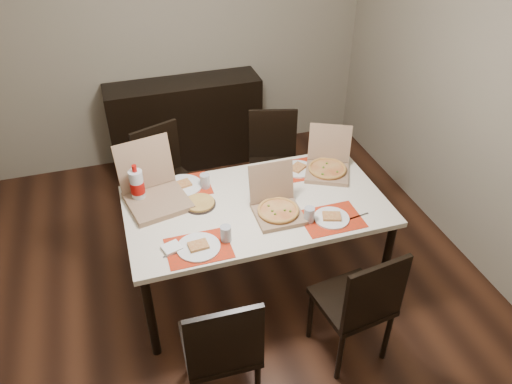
# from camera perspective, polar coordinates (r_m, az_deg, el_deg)

# --- Properties ---
(ground) EXTENTS (3.80, 4.00, 0.02)m
(ground) POSITION_cam_1_polar(r_m,az_deg,el_deg) (4.01, -2.58, -9.77)
(ground) COLOR #3D2012
(ground) RESTS_ON ground
(room_walls) EXTENTS (3.84, 4.02, 2.62)m
(room_walls) POSITION_cam_1_polar(r_m,az_deg,el_deg) (3.41, -5.39, 16.59)
(room_walls) COLOR gray
(room_walls) RESTS_ON ground
(sideboard) EXTENTS (1.50, 0.40, 0.90)m
(sideboard) POSITION_cam_1_polar(r_m,az_deg,el_deg) (5.14, -8.01, 7.72)
(sideboard) COLOR black
(sideboard) RESTS_ON ground
(dining_table) EXTENTS (1.80, 1.00, 0.75)m
(dining_table) POSITION_cam_1_polar(r_m,az_deg,el_deg) (3.52, 0.00, -2.19)
(dining_table) COLOR beige
(dining_table) RESTS_ON ground
(chair_near_left) EXTENTS (0.43, 0.43, 0.93)m
(chair_near_left) POSITION_cam_1_polar(r_m,az_deg,el_deg) (2.93, -3.94, -17.29)
(chair_near_left) COLOR black
(chair_near_left) RESTS_ON ground
(chair_near_right) EXTENTS (0.47, 0.47, 0.93)m
(chair_near_right) POSITION_cam_1_polar(r_m,az_deg,el_deg) (3.20, 11.77, -12.28)
(chair_near_right) COLOR black
(chair_near_right) RESTS_ON ground
(chair_far_left) EXTENTS (0.54, 0.54, 0.93)m
(chair_far_left) POSITION_cam_1_polar(r_m,az_deg,el_deg) (4.25, -10.28, 1.82)
(chair_far_left) COLOR black
(chair_far_left) RESTS_ON ground
(chair_far_right) EXTENTS (0.52, 0.52, 0.93)m
(chair_far_right) POSITION_cam_1_polar(r_m,az_deg,el_deg) (4.41, 1.98, 3.81)
(chair_far_right) COLOR black
(chair_far_right) RESTS_ON ground
(setting_near_left) EXTENTS (0.45, 0.30, 0.11)m
(setting_near_left) POSITION_cam_1_polar(r_m,az_deg,el_deg) (3.14, -6.16, -5.94)
(setting_near_left) COLOR red
(setting_near_left) RESTS_ON dining_table
(setting_near_right) EXTENTS (0.47, 0.30, 0.11)m
(setting_near_right) POSITION_cam_1_polar(r_m,az_deg,el_deg) (3.36, 7.93, -2.87)
(setting_near_right) COLOR red
(setting_near_right) RESTS_ON dining_table
(setting_far_left) EXTENTS (0.48, 0.30, 0.11)m
(setting_far_left) POSITION_cam_1_polar(r_m,az_deg,el_deg) (3.66, -8.09, 0.82)
(setting_far_left) COLOR red
(setting_far_left) RESTS_ON dining_table
(setting_far_right) EXTENTS (0.46, 0.30, 0.11)m
(setting_far_right) POSITION_cam_1_polar(r_m,az_deg,el_deg) (3.80, 4.20, 2.55)
(setting_far_right) COLOR red
(setting_far_right) RESTS_ON dining_table
(napkin_loose) EXTENTS (0.16, 0.15, 0.02)m
(napkin_loose) POSITION_cam_1_polar(r_m,az_deg,el_deg) (3.45, 0.73, -1.50)
(napkin_loose) COLOR white
(napkin_loose) RESTS_ON dining_table
(pizza_box_center) EXTENTS (0.32, 0.35, 0.31)m
(pizza_box_center) POSITION_cam_1_polar(r_m,az_deg,el_deg) (3.37, 2.39, -1.70)
(pizza_box_center) COLOR #896A4F
(pizza_box_center) RESTS_ON dining_table
(pizza_box_right) EXTENTS (0.44, 0.46, 0.32)m
(pizza_box_right) POSITION_cam_1_polar(r_m,az_deg,el_deg) (3.82, 8.18, 3.01)
(pizza_box_right) COLOR #896A4F
(pizza_box_right) RESTS_ON dining_table
(pizza_box_left) EXTENTS (0.48, 0.51, 0.40)m
(pizza_box_left) POSITION_cam_1_polar(r_m,az_deg,el_deg) (3.54, -11.48, -0.15)
(pizza_box_left) COLOR #896A4F
(pizza_box_left) RESTS_ON dining_table
(faina_plate) EXTENTS (0.22, 0.22, 0.03)m
(faina_plate) POSITION_cam_1_polar(r_m,az_deg,el_deg) (3.48, -6.46, -1.31)
(faina_plate) COLOR black
(faina_plate) RESTS_ON dining_table
(dip_bowl) EXTENTS (0.18, 0.18, 0.03)m
(dip_bowl) POSITION_cam_1_polar(r_m,az_deg,el_deg) (3.60, 2.05, 0.49)
(dip_bowl) COLOR white
(dip_bowl) RESTS_ON dining_table
(soda_bottle) EXTENTS (0.10, 0.10, 0.30)m
(soda_bottle) POSITION_cam_1_polar(r_m,az_deg,el_deg) (3.52, -13.40, 0.63)
(soda_bottle) COLOR silver
(soda_bottle) RESTS_ON dining_table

